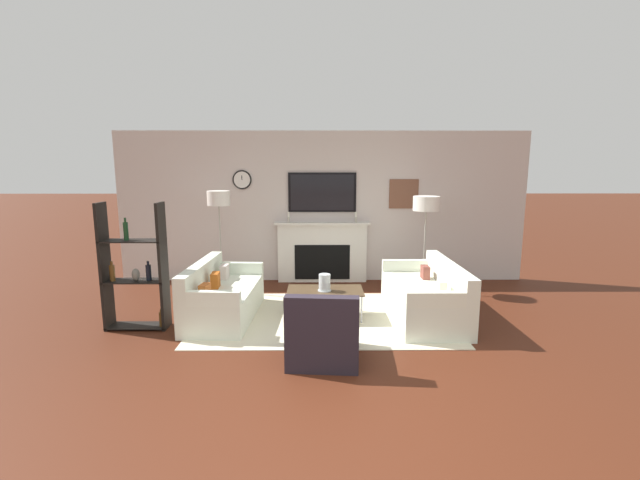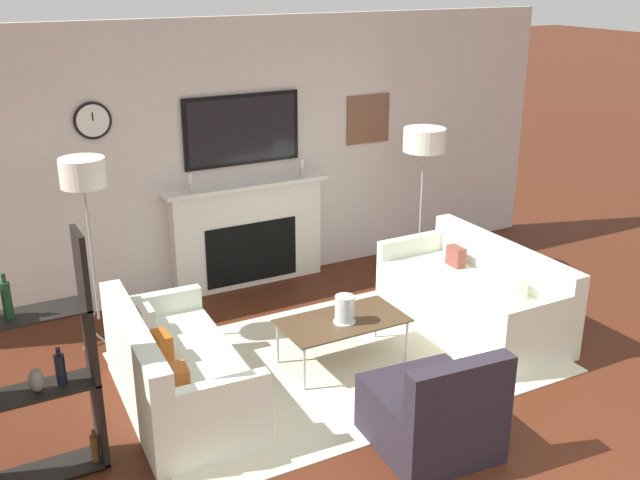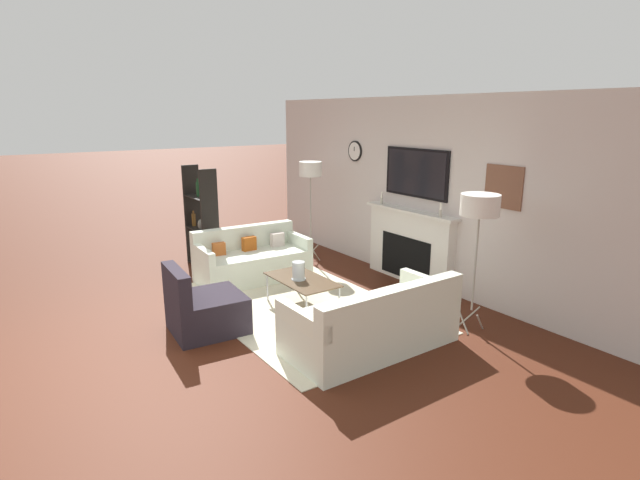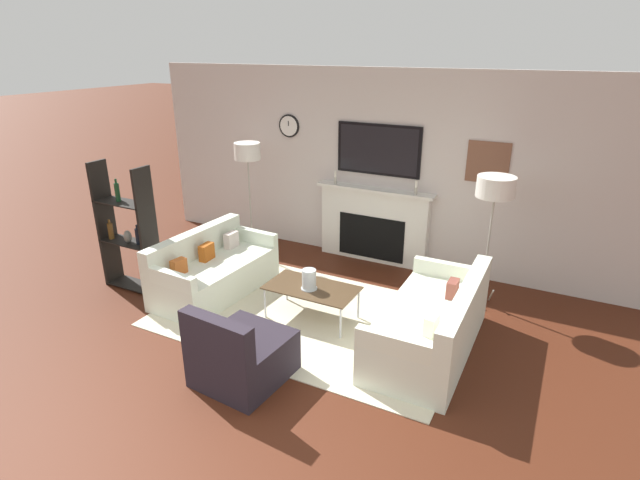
{
  "view_description": "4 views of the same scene",
  "coord_description": "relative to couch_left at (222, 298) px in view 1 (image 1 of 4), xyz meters",
  "views": [
    {
      "loc": [
        -0.1,
        -3.29,
        2.08
      ],
      "look_at": [
        -0.05,
        2.85,
        1.02
      ],
      "focal_mm": 24.0,
      "sensor_mm": 36.0,
      "label": 1
    },
    {
      "loc": [
        -2.78,
        -2.39,
        3.14
      ],
      "look_at": [
        -0.06,
        2.65,
        1.04
      ],
      "focal_mm": 42.0,
      "sensor_mm": 36.0,
      "label": 2
    },
    {
      "loc": [
        5.14,
        -0.84,
        2.47
      ],
      "look_at": [
        -0.07,
        2.75,
        0.85
      ],
      "focal_mm": 28.0,
      "sensor_mm": 36.0,
      "label": 3
    },
    {
      "loc": [
        2.45,
        -2.05,
        2.97
      ],
      "look_at": [
        -0.12,
        2.88,
        0.79
      ],
      "focal_mm": 28.0,
      "sensor_mm": 36.0,
      "label": 4
    }
  ],
  "objects": [
    {
      "name": "ground_plane",
      "position": [
        1.42,
        -2.42,
        -0.28
      ],
      "size": [
        60.0,
        60.0,
        0.0
      ],
      "primitive_type": "plane",
      "color": "#471F10"
    },
    {
      "name": "fireplace_wall",
      "position": [
        1.42,
        2.0,
        0.94
      ],
      "size": [
        7.35,
        0.28,
        2.7
      ],
      "color": "beige",
      "rests_on": "ground_plane"
    },
    {
      "name": "area_rug",
      "position": [
        1.42,
        -0.0,
        -0.28
      ],
      "size": [
        3.45,
        2.2,
        0.01
      ],
      "color": "beige",
      "rests_on": "ground_plane"
    },
    {
      "name": "couch_left",
      "position": [
        0.0,
        0.0,
        0.0
      ],
      "size": [
        0.88,
        1.68,
        0.77
      ],
      "color": "silver",
      "rests_on": "ground_plane"
    },
    {
      "name": "couch_right",
      "position": [
        2.83,
        -0.0,
        -0.0
      ],
      "size": [
        0.87,
        1.86,
        0.77
      ],
      "color": "silver",
      "rests_on": "ground_plane"
    },
    {
      "name": "armchair",
      "position": [
        1.39,
        -1.32,
        -0.02
      ],
      "size": [
        0.81,
        0.86,
        0.8
      ],
      "color": "#262029",
      "rests_on": "ground_plane"
    },
    {
      "name": "coffee_table",
      "position": [
        1.43,
        -0.01,
        0.09
      ],
      "size": [
        1.04,
        0.56,
        0.4
      ],
      "color": "#4C3823",
      "rests_on": "ground_plane"
    },
    {
      "name": "hurricane_candle",
      "position": [
        1.43,
        -0.05,
        0.22
      ],
      "size": [
        0.18,
        0.18,
        0.23
      ],
      "color": "silver",
      "rests_on": "coffee_table"
    },
    {
      "name": "floor_lamp_left",
      "position": [
        -0.27,
        1.26,
        1.26
      ],
      "size": [
        0.37,
        0.37,
        1.7
      ],
      "color": "#9E998E",
      "rests_on": "ground_plane"
    },
    {
      "name": "floor_lamp_right",
      "position": [
        3.11,
        1.26,
        1.18
      ],
      "size": [
        0.43,
        0.43,
        1.61
      ],
      "color": "#9E998E",
      "rests_on": "ground_plane"
    },
    {
      "name": "shelf_unit",
      "position": [
        -1.01,
        -0.38,
        0.48
      ],
      "size": [
        0.78,
        0.28,
        1.64
      ],
      "color": "black",
      "rests_on": "ground_plane"
    }
  ]
}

